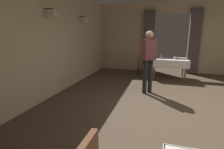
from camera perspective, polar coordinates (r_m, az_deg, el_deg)
The scene contains 9 objects.
ground at distance 4.03m, azimuth 20.77°, elevation -11.24°, with size 10.08×10.08×0.00m, color #4C3D2D.
wall_left at distance 4.61m, azimuth -21.66°, elevation 11.01°, with size 0.49×8.40×3.00m.
wall_back at distance 7.87m, azimuth 19.32°, elevation 11.84°, with size 6.40×0.27×3.00m.
dining_table_mid at distance 6.70m, azimuth 18.82°, elevation 4.27°, with size 1.31×0.92×0.75m.
chair_mid_left at distance 6.76m, azimuth 9.89°, elevation 3.68°, with size 0.44×0.44×0.93m.
flower_vase_mid at distance 6.78m, azimuth 16.30°, elevation 6.25°, with size 0.07×0.07×0.19m.
glass_mid_b at distance 6.52m, azimuth 20.39°, elevation 5.23°, with size 0.07×0.07×0.10m, color silver.
plate_mid_c at distance 6.40m, azimuth 16.02°, elevation 5.02°, with size 0.24×0.24×0.01m, color white.
person_waiter_by_doorway at distance 4.74m, azimuth 12.24°, elevation 5.78°, with size 0.42×0.40×1.72m.
Camera 1 is at (-0.41, -3.68, 1.61)m, focal length 27.07 mm.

